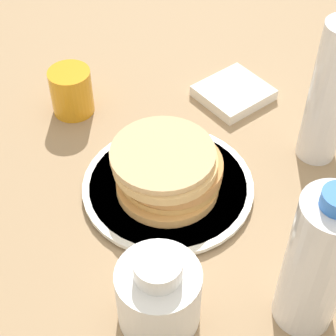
% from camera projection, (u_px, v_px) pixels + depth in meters
% --- Properties ---
extents(ground_plane, '(4.00, 4.00, 0.00)m').
position_uv_depth(ground_plane, '(165.00, 191.00, 0.85)').
color(ground_plane, '#9E7F5B').
extents(plate, '(0.26, 0.26, 0.01)m').
position_uv_depth(plate, '(168.00, 186.00, 0.85)').
color(plate, silver).
rests_on(plate, ground_plane).
extents(pancake_stack, '(0.16, 0.16, 0.07)m').
position_uv_depth(pancake_stack, '(167.00, 169.00, 0.82)').
color(pancake_stack, tan).
rests_on(pancake_stack, plate).
extents(juice_glass, '(0.07, 0.07, 0.08)m').
position_uv_depth(juice_glass, '(71.00, 91.00, 0.95)').
color(juice_glass, orange).
rests_on(juice_glass, ground_plane).
extents(cream_jug, '(0.10, 0.10, 0.12)m').
position_uv_depth(cream_jug, '(159.00, 294.00, 0.67)').
color(cream_jug, white).
rests_on(cream_jug, ground_plane).
extents(water_bottle_near, '(0.08, 0.08, 0.23)m').
position_uv_depth(water_bottle_near, '(318.00, 263.00, 0.63)').
color(water_bottle_near, white).
rests_on(water_bottle_near, ground_plane).
extents(water_bottle_mid, '(0.06, 0.06, 0.25)m').
position_uv_depth(water_bottle_mid, '(330.00, 94.00, 0.82)').
color(water_bottle_mid, white).
rests_on(water_bottle_mid, ground_plane).
extents(napkin, '(0.12, 0.11, 0.02)m').
position_uv_depth(napkin, '(234.00, 93.00, 0.99)').
color(napkin, white).
rests_on(napkin, ground_plane).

